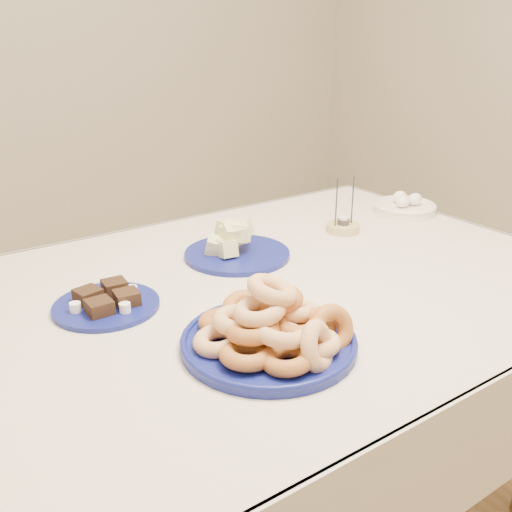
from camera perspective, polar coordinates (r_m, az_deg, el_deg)
name	(u,v)px	position (r m, az deg, el deg)	size (l,w,h in m)	color
dining_table	(244,329)	(1.37, -1.20, -7.36)	(1.71, 1.11, 0.75)	brown
donut_platter	(272,330)	(1.08, 1.61, -7.40)	(0.43, 0.43, 0.15)	navy
melon_plate	(235,246)	(1.50, -2.15, 0.99)	(0.33, 0.33, 0.10)	navy
brownie_plate	(107,302)	(1.28, -14.68, -4.51)	(0.28, 0.28, 0.04)	navy
candle_holder	(343,226)	(1.71, 8.70, 2.94)	(0.11, 0.11, 0.16)	tan
egg_bowl	(405,206)	(1.93, 14.65, 4.82)	(0.22, 0.22, 0.07)	white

